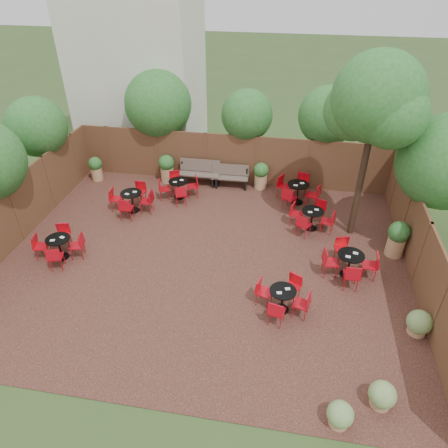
# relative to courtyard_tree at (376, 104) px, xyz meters

# --- Properties ---
(ground) EXTENTS (80.00, 80.00, 0.00)m
(ground) POSITION_rel_courtyard_tree_xyz_m (-4.44, -2.17, -4.29)
(ground) COLOR #354F23
(ground) RESTS_ON ground
(courtyard_paving) EXTENTS (12.00, 10.00, 0.02)m
(courtyard_paving) POSITION_rel_courtyard_tree_xyz_m (-4.44, -2.17, -4.28)
(courtyard_paving) COLOR #341915
(courtyard_paving) RESTS_ON ground
(fence_back) EXTENTS (12.00, 0.08, 2.00)m
(fence_back) POSITION_rel_courtyard_tree_xyz_m (-4.44, 2.83, -3.29)
(fence_back) COLOR #532F1F
(fence_back) RESTS_ON ground
(fence_left) EXTENTS (0.08, 10.00, 2.00)m
(fence_left) POSITION_rel_courtyard_tree_xyz_m (-10.44, -2.17, -3.29)
(fence_left) COLOR #532F1F
(fence_left) RESTS_ON ground
(fence_right) EXTENTS (0.08, 10.00, 2.00)m
(fence_right) POSITION_rel_courtyard_tree_xyz_m (1.56, -2.17, -3.29)
(fence_right) COLOR #532F1F
(fence_right) RESTS_ON ground
(neighbour_building) EXTENTS (5.00, 4.00, 8.00)m
(neighbour_building) POSITION_rel_courtyard_tree_xyz_m (-8.94, 5.83, -0.29)
(neighbour_building) COLOR beige
(neighbour_building) RESTS_ON ground
(overhang_foliage) EXTENTS (15.72, 10.55, 2.74)m
(overhang_foliage) POSITION_rel_courtyard_tree_xyz_m (-5.45, 0.64, -1.57)
(overhang_foliage) COLOR #22601F
(overhang_foliage) RESTS_ON ground
(courtyard_tree) EXTENTS (2.70, 2.60, 5.72)m
(courtyard_tree) POSITION_rel_courtyard_tree_xyz_m (0.00, 0.00, 0.00)
(courtyard_tree) COLOR black
(courtyard_tree) RESTS_ON courtyard_paving
(park_bench_left) EXTENTS (1.59, 0.51, 0.98)m
(park_bench_left) POSITION_rel_courtyard_tree_xyz_m (-5.62, 2.46, -3.77)
(park_bench_left) COLOR brown
(park_bench_left) RESTS_ON courtyard_paving
(park_bench_right) EXTENTS (1.44, 0.50, 0.88)m
(park_bench_right) POSITION_rel_courtyard_tree_xyz_m (-4.41, 2.45, -3.82)
(park_bench_right) COLOR brown
(park_bench_right) RESTS_ON courtyard_paving
(bistro_tables) EXTENTS (9.98, 7.06, 0.89)m
(bistro_tables) POSITION_rel_courtyard_tree_xyz_m (-3.89, -0.71, -3.85)
(bistro_tables) COLOR black
(bistro_tables) RESTS_ON courtyard_paving
(planters) EXTENTS (11.57, 4.12, 1.16)m
(planters) POSITION_rel_courtyard_tree_xyz_m (-4.09, 1.34, -3.68)
(planters) COLOR tan
(planters) RESTS_ON courtyard_paving
(low_shrubs) EXTENTS (2.57, 3.27, 0.65)m
(low_shrubs) POSITION_rel_courtyard_tree_xyz_m (0.34, -5.55, -3.97)
(low_shrubs) COLOR tan
(low_shrubs) RESTS_ON courtyard_paving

